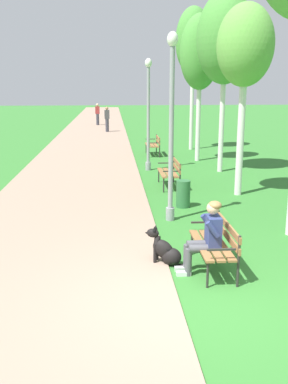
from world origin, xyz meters
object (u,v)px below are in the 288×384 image
(pedestrian_further_distant, at_px, (98,114))
(pedestrian_distant, at_px, (107,119))
(person_seated_on_near_bench, at_px, (207,234))
(dog_black, at_px, (166,251))
(lamp_post_near, at_px, (171,127))
(birch_tree_fifth, at_px, (200,53))
(park_bench_near, at_px, (217,241))
(birch_tree_sixth, at_px, (193,42))
(birch_tree_fourth, at_px, (225,39))
(lamp_post_mid, at_px, (148,114))
(park_bench_far, at_px, (154,144))
(birch_tree_third, at_px, (245,47))
(litter_bin, at_px, (183,194))
(park_bench_mid, at_px, (171,171))

(pedestrian_further_distant, bearing_deg, pedestrian_distant, -81.17)
(person_seated_on_near_bench, xyz_separation_m, dog_black, (-0.64, 0.39, -0.42))
(lamp_post_near, height_order, birch_tree_fifth, birch_tree_fifth)
(park_bench_near, relative_size, pedestrian_distant, 0.91)
(birch_tree_sixth, height_order, pedestrian_further_distant, birch_tree_sixth)
(person_seated_on_near_bench, distance_m, dog_black, 0.85)
(birch_tree_fourth, bearing_deg, birch_tree_fifth, 99.13)
(lamp_post_mid, relative_size, pedestrian_distant, 2.41)
(dog_black, relative_size, pedestrian_distant, 0.48)
(birch_tree_sixth, bearing_deg, person_seated_on_near_bench, -99.05)
(park_bench_far, height_order, birch_tree_third, birch_tree_third)
(birch_tree_sixth, bearing_deg, birch_tree_fifth, -95.34)
(park_bench_near, height_order, person_seated_on_near_bench, person_seated_on_near_bench)
(birch_tree_third, relative_size, litter_bin, 7.42)
(lamp_post_mid, distance_m, birch_tree_fourth, 3.63)
(dog_black, bearing_deg, lamp_post_near, 80.79)
(lamp_post_mid, bearing_deg, birch_tree_sixth, 64.06)
(birch_tree_third, xyz_separation_m, birch_tree_fourth, (0.30, 3.42, 0.54))
(park_bench_far, xyz_separation_m, birch_tree_sixth, (1.95, 1.62, 4.45))
(dog_black, distance_m, birch_tree_third, 6.73)
(person_seated_on_near_bench, distance_m, litter_bin, 4.10)
(park_bench_near, distance_m, birch_tree_fifth, 11.70)
(birch_tree_fourth, bearing_deg, park_bench_mid, -132.12)
(park_bench_far, height_order, litter_bin, park_bench_far)
(park_bench_near, relative_size, dog_black, 1.89)
(park_bench_far, bearing_deg, pedestrian_further_distant, 101.38)
(lamp_post_near, bearing_deg, dog_black, -99.21)
(person_seated_on_near_bench, bearing_deg, birch_tree_fourth, 74.85)
(park_bench_near, distance_m, person_seated_on_near_bench, 0.29)
(pedestrian_distant, bearing_deg, litter_bin, -83.42)
(pedestrian_further_distant, bearing_deg, park_bench_mid, -82.23)
(park_bench_far, relative_size, dog_black, 1.89)
(park_bench_mid, relative_size, birch_tree_fourth, 0.24)
(birch_tree_third, distance_m, birch_tree_fourth, 3.47)
(dog_black, height_order, pedestrian_distant, pedestrian_distant)
(park_bench_mid, xyz_separation_m, dog_black, (-0.88, -5.97, -0.25))
(lamp_post_mid, xyz_separation_m, birch_tree_sixth, (2.49, 5.13, 2.91))
(lamp_post_mid, bearing_deg, birch_tree_fifth, 41.19)
(lamp_post_near, height_order, birch_tree_third, birch_tree_third)
(lamp_post_mid, xyz_separation_m, birch_tree_fifth, (2.19, 1.92, 2.21))
(park_bench_far, bearing_deg, park_bench_mid, -90.70)
(park_bench_mid, bearing_deg, birch_tree_fifth, 69.83)
(birch_tree_fourth, height_order, pedestrian_distant, birch_tree_fourth)
(birch_tree_fourth, height_order, birch_tree_sixth, birch_tree_sixth)
(person_seated_on_near_bench, bearing_deg, birch_tree_third, 68.76)
(lamp_post_near, relative_size, pedestrian_further_distant, 2.54)
(person_seated_on_near_bench, bearing_deg, pedestrian_distant, 94.71)
(birch_tree_sixth, bearing_deg, park_bench_far, -140.33)
(park_bench_mid, distance_m, park_bench_far, 6.29)
(park_bench_near, height_order, birch_tree_fourth, birch_tree_fourth)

